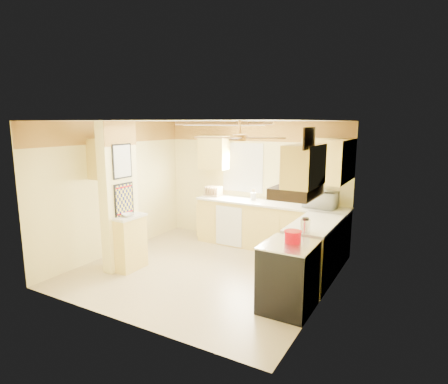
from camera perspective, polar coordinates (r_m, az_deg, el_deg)
The scene contains 34 objects.
floor at distance 6.49m, azimuth -2.92°, elevation -11.89°, with size 4.00×4.00×0.00m, color #CAB38C.
ceiling at distance 5.99m, azimuth -3.15°, elevation 10.78°, with size 4.00×4.00×0.00m, color white.
wall_back at distance 7.76m, azimuth 4.53°, elevation 1.45°, with size 4.00×4.00×0.00m, color #FFEE9B.
wall_front at distance 4.68m, azimuth -15.70°, elevation -5.04°, with size 4.00×4.00×0.00m, color #FFEE9B.
wall_left at distance 7.37m, azimuth -16.25°, elevation 0.57°, with size 3.80×3.80×0.00m, color #FFEE9B.
wall_right at distance 5.34m, azimuth 15.40°, elevation -3.10°, with size 3.80×3.80×0.00m, color #FFEE9B.
wallpaper_border at distance 7.65m, azimuth 4.58°, elevation 9.22°, with size 4.00×0.02×0.40m, color #ECB345.
partition_column at distance 6.54m, azimuth -15.70°, elevation -0.64°, with size 0.20×0.70×2.50m, color #FFEE9B.
partition_ledge at distance 6.59m, azimuth -13.99°, elevation -7.68°, with size 0.25×0.55×0.90m, color #FFE274.
ledge_top at distance 6.46m, azimuth -14.18°, elevation -3.71°, with size 0.28×0.58×0.04m, color white.
lower_cabinets_back at distance 7.47m, azimuth 6.95°, elevation -5.25°, with size 3.00×0.60×0.90m, color #FFE274.
lower_cabinets_right at distance 6.19m, azimuth 13.72°, elevation -8.84°, with size 0.60×1.40×0.90m, color #FFE274.
countertop_back at distance 7.35m, azimuth 7.00°, elevation -1.74°, with size 3.04×0.64×0.04m, color white.
countertop_right at distance 6.06m, azimuth 13.82°, elevation -4.63°, with size 0.64×1.44×0.04m, color white.
dishwasher_panel at distance 7.51m, azimuth 0.72°, elevation -5.23°, with size 0.58×0.02×0.80m, color white.
window at distance 7.82m, azimuth 2.86°, elevation 3.75°, with size 0.92×0.02×1.02m.
upper_cab_back_left at distance 7.93m, azimuth -1.55°, elevation 6.04°, with size 0.60×0.35×0.70m, color #FFE274.
upper_cab_back_right at distance 7.01m, azimuth 15.58°, elevation 5.05°, with size 0.90×0.35×0.70m, color #FFE274.
upper_cab_right at distance 6.48m, azimuth 16.91°, elevation 4.57°, with size 0.35×1.00×0.70m, color #FFE274.
upper_cab_left_wall at distance 7.00m, azimuth -16.97°, elevation 4.98°, with size 0.35×0.75×0.70m, color #FFE274.
upper_cab_over_stove at distance 4.74m, azimuth 12.11°, elevation 3.96°, with size 0.35×0.76×0.52m, color #FFE274.
stove at distance 5.17m, azimuth 9.78°, elevation -12.54°, with size 0.68×0.77×0.92m.
range_hood at distance 4.82m, azimuth 11.00°, elevation 0.13°, with size 0.50×0.76×0.14m, color black.
poster_menu at distance 6.37m, azimuth -15.26°, elevation 4.56°, with size 0.02×0.42×0.57m.
poster_nashville at distance 6.47m, azimuth -14.98°, elevation -1.17°, with size 0.02×0.42×0.57m.
ceiling_light_panel at distance 6.37m, azimuth 0.09°, elevation 10.38°, with size 1.35×0.95×0.06m.
ceiling_fan at distance 4.89m, azimuth 2.38°, elevation 8.32°, with size 1.15×1.15×0.26m.
vent_grate at distance 4.34m, azimuth 12.85°, elevation 7.97°, with size 0.02×0.40×0.25m, color black.
microwave at distance 7.02m, azimuth 14.52°, elevation -1.11°, with size 0.56×0.38×0.31m, color white.
bowl at distance 6.41m, azimuth -14.42°, elevation -3.41°, with size 0.20×0.20×0.05m, color white.
dutch_oven at distance 5.05m, azimuth 10.44°, elevation -6.68°, with size 0.23×0.23×0.16m.
kettle at distance 5.42m, azimuth 12.30°, elevation -5.03°, with size 0.14×0.14×0.22m.
dish_rack at distance 7.94m, azimuth -1.63°, elevation -0.06°, with size 0.36×0.27×0.20m.
utensil_crock at distance 7.54m, azimuth 4.51°, elevation -0.65°, with size 0.11×0.11×0.23m.
Camera 1 is at (3.23, -5.05, 2.48)m, focal length 30.00 mm.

